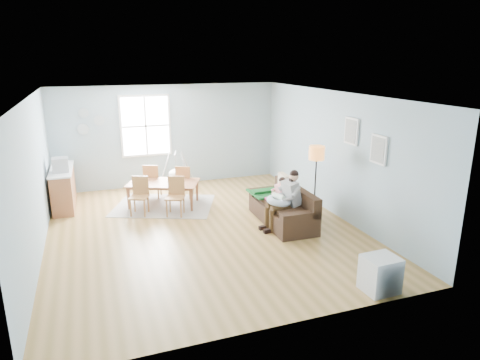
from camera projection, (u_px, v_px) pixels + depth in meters
name	position (u px, v px, depth m)	size (l,w,h in m)	color
room	(200.00, 110.00, 8.06)	(8.40, 9.40, 3.90)	olive
window	(146.00, 126.00, 11.21)	(1.32, 0.08, 1.62)	white
pictures	(364.00, 140.00, 8.23)	(0.05, 1.34, 0.74)	white
wall_plates	(89.00, 122.00, 10.71)	(0.67, 0.02, 0.66)	#8A9DA6
sofa	(285.00, 210.00, 9.04)	(0.85, 1.91, 0.77)	black
green_throw	(270.00, 192.00, 9.53)	(0.87, 0.75, 0.04)	#135422
beige_pillow	(284.00, 184.00, 9.43)	(0.12, 0.44, 0.44)	#C2B094
father	(285.00, 198.00, 8.65)	(0.86, 0.42, 1.21)	gray
nursing_pillow	(279.00, 201.00, 8.62)	(0.50, 0.50, 0.14)	#ADC0D8
infant	(278.00, 196.00, 8.62)	(0.21, 0.36, 0.13)	white
toddler	(278.00, 191.00, 9.08)	(0.48, 0.25, 0.74)	white
floor_lamp	(316.00, 159.00, 8.95)	(0.32, 0.32, 1.60)	black
storage_cube	(380.00, 274.00, 6.36)	(0.51, 0.46, 0.55)	silver
rug	(164.00, 205.00, 10.12)	(2.23, 1.70, 0.01)	gray
dining_table	(163.00, 194.00, 10.05)	(1.62, 0.90, 0.57)	brown
chair_sw	(140.00, 193.00, 9.48)	(0.50, 0.50, 0.85)	#A26237
chair_se	(176.00, 194.00, 9.45)	(0.51, 0.51, 0.86)	#A26237
chair_nw	(152.00, 179.00, 10.53)	(0.51, 0.51, 0.87)	#A26237
chair_ne	(184.00, 180.00, 10.51)	(0.51, 0.51, 0.84)	#A26237
counter	(63.00, 187.00, 9.95)	(0.51, 1.66, 0.92)	brown
monitor	(60.00, 165.00, 9.50)	(0.35, 0.33, 0.32)	#A3A3A7
baby_swing	(176.00, 173.00, 11.33)	(1.15, 1.17, 0.97)	#A3A3A7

